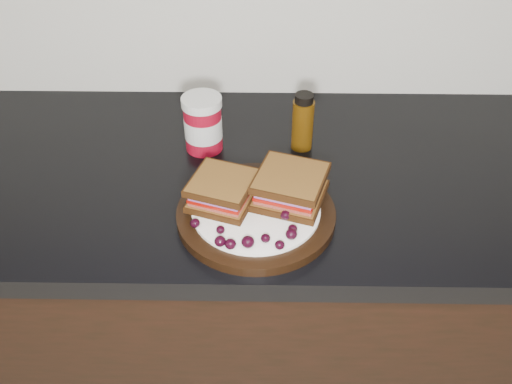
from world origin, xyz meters
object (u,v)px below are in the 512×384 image
(sandwich_left, at_px, (222,191))
(oil_bottle, at_px, (303,122))
(plate, at_px, (256,214))
(condiment_jar, at_px, (203,124))

(sandwich_left, distance_m, oil_bottle, 0.25)
(plate, xyz_separation_m, sandwich_left, (-0.06, 0.02, 0.04))
(plate, bearing_deg, condiment_jar, 117.01)
(plate, bearing_deg, oil_bottle, 67.82)
(sandwich_left, xyz_separation_m, condiment_jar, (-0.05, 0.20, 0.01))
(condiment_jar, bearing_deg, plate, -62.99)
(plate, xyz_separation_m, condiment_jar, (-0.11, 0.22, 0.05))
(sandwich_left, height_order, condiment_jar, condiment_jar)
(condiment_jar, bearing_deg, oil_bottle, 1.99)
(plate, distance_m, condiment_jar, 0.25)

